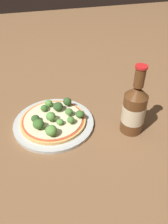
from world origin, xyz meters
name	(u,v)px	position (x,y,z in m)	size (l,w,h in m)	color
ground_plane	(51,125)	(0.00, 0.00, 0.00)	(3.00, 3.00, 0.00)	brown
plate	(54,123)	(0.01, 0.00, 0.01)	(0.26, 0.26, 0.01)	#B2B7B2
pizza	(53,120)	(0.01, 0.00, 0.02)	(0.22, 0.22, 0.01)	tan
broccoli_floret_0	(69,111)	(0.06, 0.00, 0.04)	(0.03, 0.03, 0.03)	#7A9E5B
broccoli_floret_1	(49,103)	(0.01, 0.07, 0.04)	(0.03, 0.03, 0.02)	#7A9E5B
broccoli_floret_2	(51,131)	(-0.01, -0.08, 0.05)	(0.04, 0.04, 0.04)	#7A9E5B
broccoli_floret_3	(52,116)	(0.00, -0.01, 0.05)	(0.03, 0.03, 0.03)	#7A9E5B
broccoli_floret_4	(35,119)	(-0.05, 0.00, 0.04)	(0.03, 0.03, 0.02)	#7A9E5B
broccoli_floret_5	(44,108)	(-0.01, 0.05, 0.04)	(0.02, 0.02, 0.02)	#7A9E5B
broccoli_floret_6	(71,120)	(0.06, -0.04, 0.04)	(0.02, 0.02, 0.03)	#7A9E5B
broccoli_floret_7	(38,124)	(-0.04, -0.04, 0.04)	(0.03, 0.03, 0.03)	#7A9E5B
broccoli_floret_8	(67,101)	(0.07, 0.05, 0.04)	(0.03, 0.03, 0.03)	#7A9E5B
broccoli_floret_9	(60,122)	(0.02, -0.04, 0.04)	(0.02, 0.02, 0.02)	#7A9E5B
broccoli_floret_10	(80,114)	(0.09, -0.02, 0.04)	(0.03, 0.03, 0.02)	#7A9E5B
broccoli_floret_11	(58,107)	(0.03, 0.04, 0.04)	(0.03, 0.03, 0.03)	#7A9E5B
beer_bottle	(134,109)	(0.24, -0.10, 0.08)	(0.07, 0.07, 0.23)	#563319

